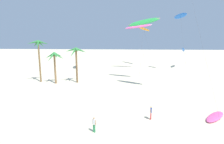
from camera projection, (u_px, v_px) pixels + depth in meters
The scene contains 12 objects.
palm_tree_0 at pixel (39, 48), 41.03m from camera, with size 4.31×4.12×9.56m.
palm_tree_1 at pixel (55, 58), 39.94m from camera, with size 4.30×3.99×7.01m.
palm_tree_2 at pixel (76, 54), 40.65m from camera, with size 4.76×4.53×7.98m.
flying_kite_0 at pixel (183, 50), 61.17m from camera, with size 4.18×10.98×7.29m.
flying_kite_1 at pixel (138, 27), 56.69m from camera, with size 8.39×8.35×14.48m.
flying_kite_2 at pixel (180, 16), 53.39m from camera, with size 3.35×11.63×17.40m.
flying_kite_5 at pixel (144, 22), 40.95m from camera, with size 7.04×7.37×14.86m.
flying_kite_6 at pixel (143, 29), 65.96m from camera, with size 5.65×12.56×14.65m.
flying_kite_7 at pixel (80, 50), 59.30m from camera, with size 4.64×12.91×7.08m.
grounded_kite_1 at pixel (215, 117), 23.34m from camera, with size 4.11×4.25×0.37m.
person_foreground_walker at pixel (94, 124), 19.69m from camera, with size 0.47×0.31×1.72m.
person_near_left at pixel (151, 112), 22.79m from camera, with size 0.27×0.49×1.73m.
Camera 1 is at (0.86, -6.22, 10.16)m, focal length 29.29 mm.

